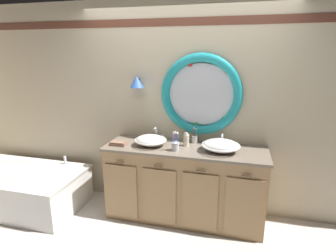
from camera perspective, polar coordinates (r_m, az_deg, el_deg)
name	(u,v)px	position (r m, az deg, el deg)	size (l,w,h in m)	color
ground_plane	(171,227)	(3.41, 0.56, -20.46)	(14.00, 14.00, 0.00)	silver
back_wall_assembly	(184,108)	(3.40, 3.30, 3.88)	(6.40, 0.26, 2.60)	beige
vanity_counter	(184,183)	(3.37, 3.42, -11.80)	(1.89, 0.61, 0.91)	tan
bathtub	(20,184)	(4.16, -28.55, -10.67)	(1.64, 0.91, 0.60)	white
sink_basin_left	(151,140)	(3.24, -3.66, -2.98)	(0.38, 0.38, 0.13)	white
sink_basin_right	(221,145)	(3.09, 10.97, -4.02)	(0.43, 0.43, 0.14)	white
faucet_set_left	(156,135)	(3.45, -2.46, -1.80)	(0.21, 0.12, 0.17)	silver
faucet_set_right	(222,140)	(3.32, 11.24, -2.97)	(0.23, 0.13, 0.14)	silver
toothbrush_holder_left	(175,146)	(3.07, 1.54, -4.13)	(0.09, 0.09, 0.22)	silver
toothbrush_holder_right	(195,139)	(3.35, 5.64, -2.67)	(0.08, 0.08, 0.20)	white
soap_dispenser	(186,140)	(3.22, 3.84, -2.91)	(0.07, 0.07, 0.17)	#EFE5C6
folded_hand_towel	(118,144)	(3.31, -10.37, -3.63)	(0.20, 0.11, 0.04)	#936B56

